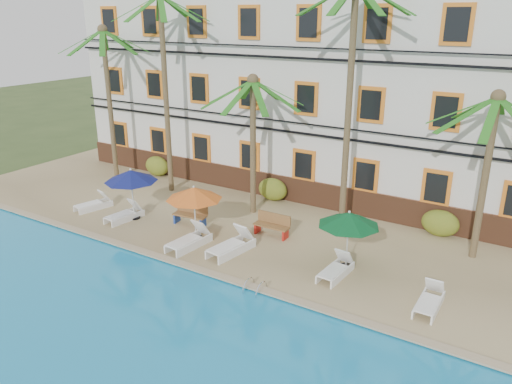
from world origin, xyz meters
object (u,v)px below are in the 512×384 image
Objects in this scene: pool_ladder at (255,290)px; lounger_e at (336,269)px; lounger_d at (232,245)px; bench_left at (191,214)px; palm_d at (350,79)px; palm_a at (108,83)px; lounger_b at (125,214)px; umbrella_green at (349,219)px; lounger_a at (94,203)px; lounger_f at (429,301)px; lounger_c at (190,240)px; umbrella_blue at (131,176)px; palm_b at (164,70)px; palm_c at (253,124)px; umbrella_red at (194,194)px; bench_right at (272,224)px; palm_e at (489,151)px.

lounger_e is at bearing 50.56° from pool_ladder.
lounger_d is 3.33m from bench_left.
palm_d is 7.76m from lounger_d.
lounger_b is at bearing -40.19° from palm_a.
palm_a is at bearing 159.12° from bench_left.
lounger_b is at bearing -174.30° from umbrella_green.
palm_d is at bearing 115.33° from umbrella_green.
lounger_a is 12.08m from lounger_e.
lounger_f is at bearing -13.03° from palm_a.
lounger_c reaches higher than lounger_a.
umbrella_blue is 9.75m from umbrella_green.
palm_c is at bearing -3.52° from palm_b.
palm_b is 12.80m from lounger_e.
umbrella_green reaches higher than lounger_e.
lounger_a is at bearing -108.90° from palm_b.
palm_a is at bearing 155.64° from umbrella_red.
lounger_c is at bearing -176.77° from lounger_f.
palm_d reaches higher than lounger_d.
palm_c is 2.83× the size of umbrella_green.
lounger_f is at bearing -2.02° from umbrella_blue.
lounger_f is (17.89, -4.14, -4.93)m from palm_a.
palm_a is 3.59× the size of umbrella_red.
umbrella_blue is at bearing 176.71° from umbrella_red.
palm_c is (9.07, -0.27, -1.09)m from palm_a.
umbrella_blue is at bearing 166.18° from lounger_c.
pool_ladder is (1.69, -4.05, -0.47)m from bench_right.
lounger_a is at bearing -168.91° from bench_left.
palm_b is at bearing 141.14° from bench_left.
umbrella_blue is at bearing -164.72° from bench_right.
palm_a reaches higher than lounger_d.
palm_a is 4.69× the size of lounger_f.
bench_left reaches higher than lounger_f.
lounger_c is at bearing -13.82° from umbrella_blue.
lounger_f is 5.48m from pool_ladder.
palm_c reaches higher than bench_right.
palm_a is 9.34m from bench_left.
umbrella_blue reaches higher than lounger_a.
bench_left is (-3.05, 1.32, 0.15)m from lounger_d.
umbrella_blue is at bearing 3.65° from lounger_a.
lounger_c is at bearing -129.78° from bench_right.
palm_c is 10.37m from lounger_f.
lounger_c is (8.90, -4.65, -4.89)m from palm_a.
lounger_c is 2.73× the size of pool_ladder.
palm_e is 10.88m from umbrella_red.
palm_b is at bearing 136.76° from lounger_c.
palm_b is at bearing 106.12° from umbrella_blue.
palm_e reaches higher than lounger_c.
lounger_d is at bearing -174.25° from lounger_e.
umbrella_red reaches higher than bench_right.
lounger_a is 0.83× the size of lounger_d.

